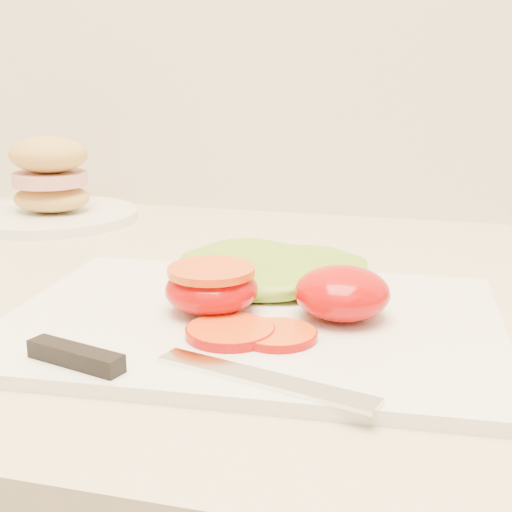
# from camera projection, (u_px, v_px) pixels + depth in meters

# --- Properties ---
(cutting_board) EXTENTS (0.39, 0.29, 0.01)m
(cutting_board) POSITION_uv_depth(u_px,v_px,m) (253.00, 322.00, 0.54)
(cutting_board) COLOR white
(cutting_board) RESTS_ON counter
(tomato_half_dome) EXTENTS (0.07, 0.07, 0.04)m
(tomato_half_dome) POSITION_uv_depth(u_px,v_px,m) (342.00, 293.00, 0.53)
(tomato_half_dome) COLOR #CD0200
(tomato_half_dome) RESTS_ON cutting_board
(tomato_half_cut) EXTENTS (0.07, 0.07, 0.04)m
(tomato_half_cut) POSITION_uv_depth(u_px,v_px,m) (211.00, 287.00, 0.55)
(tomato_half_cut) COLOR #CD0200
(tomato_half_cut) RESTS_ON cutting_board
(tomato_slice_0) EXTENTS (0.06, 0.06, 0.01)m
(tomato_slice_0) POSITION_uv_depth(u_px,v_px,m) (230.00, 332.00, 0.50)
(tomato_slice_0) COLOR orange
(tomato_slice_0) RESTS_ON cutting_board
(tomato_slice_1) EXTENTS (0.05, 0.05, 0.01)m
(tomato_slice_1) POSITION_uv_depth(u_px,v_px,m) (277.00, 335.00, 0.50)
(tomato_slice_1) COLOR orange
(tomato_slice_1) RESTS_ON cutting_board
(lettuce_leaf_0) EXTENTS (0.18, 0.15, 0.03)m
(lettuce_leaf_0) POSITION_uv_depth(u_px,v_px,m) (253.00, 269.00, 0.62)
(lettuce_leaf_0) COLOR #8AB22F
(lettuce_leaf_0) RESTS_ON cutting_board
(lettuce_leaf_1) EXTENTS (0.15, 0.14, 0.03)m
(lettuce_leaf_1) POSITION_uv_depth(u_px,v_px,m) (307.00, 271.00, 0.61)
(lettuce_leaf_1) COLOR #8AB22F
(lettuce_leaf_1) RESTS_ON cutting_board
(knife) EXTENTS (0.23, 0.06, 0.01)m
(knife) POSITION_uv_depth(u_px,v_px,m) (147.00, 365.00, 0.45)
(knife) COLOR silver
(knife) RESTS_ON cutting_board
(sandwich_plate) EXTENTS (0.21, 0.21, 0.11)m
(sandwich_plate) POSITION_uv_depth(u_px,v_px,m) (51.00, 192.00, 0.90)
(sandwich_plate) COLOR white
(sandwich_plate) RESTS_ON counter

